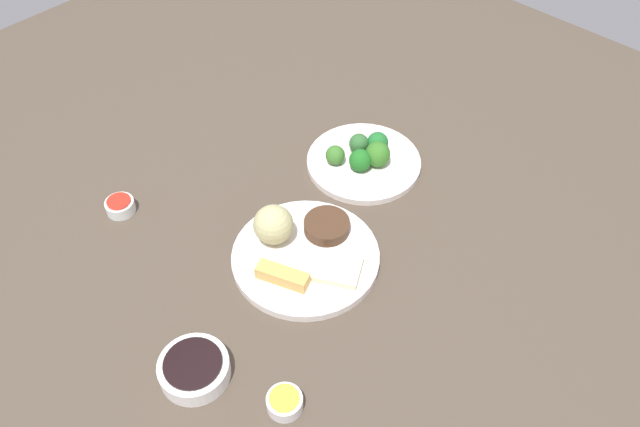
{
  "coord_description": "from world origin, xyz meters",
  "views": [
    {
      "loc": [
        0.56,
        -0.49,
        0.95
      ],
      "look_at": [
        0.01,
        0.1,
        0.06
      ],
      "focal_mm": 35.89,
      "sensor_mm": 36.0,
      "label": 1
    }
  ],
  "objects_px": {
    "sauce_ramekin_hot_mustard": "(285,402)",
    "broccoli_plate": "(364,162)",
    "main_plate": "(306,257)",
    "soy_sauce_bowl": "(194,369)",
    "sauce_ramekin_sweet_and_sour": "(120,206)"
  },
  "relations": [
    {
      "from": "sauce_ramekin_sweet_and_sour",
      "to": "sauce_ramekin_hot_mustard",
      "type": "xyz_separation_m",
      "value": [
        0.53,
        -0.07,
        0.0
      ]
    },
    {
      "from": "broccoli_plate",
      "to": "main_plate",
      "type": "bearing_deg",
      "value": -71.62
    },
    {
      "from": "main_plate",
      "to": "sauce_ramekin_hot_mustard",
      "type": "height_order",
      "value": "sauce_ramekin_hot_mustard"
    },
    {
      "from": "broccoli_plate",
      "to": "sauce_ramekin_sweet_and_sour",
      "type": "height_order",
      "value": "sauce_ramekin_sweet_and_sour"
    },
    {
      "from": "main_plate",
      "to": "sauce_ramekin_hot_mustard",
      "type": "xyz_separation_m",
      "value": [
        0.18,
        -0.23,
        0.0
      ]
    },
    {
      "from": "main_plate",
      "to": "soy_sauce_bowl",
      "type": "bearing_deg",
      "value": -83.22
    },
    {
      "from": "broccoli_plate",
      "to": "sauce_ramekin_hot_mustard",
      "type": "distance_m",
      "value": 0.56
    },
    {
      "from": "broccoli_plate",
      "to": "sauce_ramekin_hot_mustard",
      "type": "height_order",
      "value": "sauce_ramekin_hot_mustard"
    },
    {
      "from": "broccoli_plate",
      "to": "sauce_ramekin_hot_mustard",
      "type": "relative_size",
      "value": 4.24
    },
    {
      "from": "sauce_ramekin_hot_mustard",
      "to": "broccoli_plate",
      "type": "bearing_deg",
      "value": 118.19
    },
    {
      "from": "soy_sauce_bowl",
      "to": "sauce_ramekin_hot_mustard",
      "type": "xyz_separation_m",
      "value": [
        0.14,
        0.06,
        -0.0
      ]
    },
    {
      "from": "main_plate",
      "to": "broccoli_plate",
      "type": "distance_m",
      "value": 0.28
    },
    {
      "from": "sauce_ramekin_sweet_and_sour",
      "to": "soy_sauce_bowl",
      "type": "bearing_deg",
      "value": -18.31
    },
    {
      "from": "soy_sauce_bowl",
      "to": "sauce_ramekin_sweet_and_sour",
      "type": "distance_m",
      "value": 0.41
    },
    {
      "from": "main_plate",
      "to": "sauce_ramekin_sweet_and_sour",
      "type": "xyz_separation_m",
      "value": [
        -0.35,
        -0.16,
        0.0
      ]
    }
  ]
}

